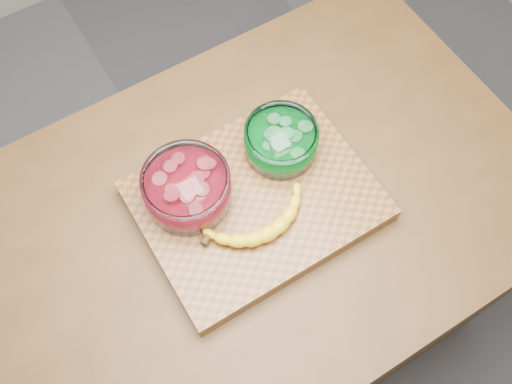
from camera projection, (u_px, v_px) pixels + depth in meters
ground at (256, 315)px, 1.96m from camera, size 3.50×3.50×0.00m
counter at (256, 275)px, 1.56m from camera, size 1.20×0.80×0.90m
cutting_board at (256, 201)px, 1.14m from camera, size 0.45×0.35×0.04m
bowl_red at (187, 188)px, 1.08m from camera, size 0.17×0.17×0.08m
bowl_green at (281, 141)px, 1.14m from camera, size 0.15×0.15×0.07m
banana at (261, 221)px, 1.08m from camera, size 0.25×0.11×0.03m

